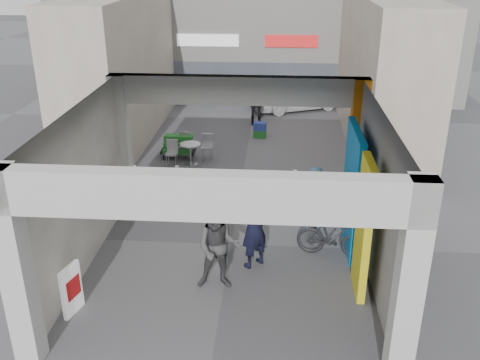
# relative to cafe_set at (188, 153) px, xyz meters

# --- Properties ---
(ground) EXTENTS (90.00, 90.00, 0.00)m
(ground) POSITION_rel_cafe_set_xyz_m (1.82, -5.18, -0.30)
(ground) COLOR #58585D
(ground) RESTS_ON ground
(arcade_canopy) EXTENTS (6.40, 6.45, 6.40)m
(arcade_canopy) POSITION_rel_cafe_set_xyz_m (2.36, -6.00, 2.00)
(arcade_canopy) COLOR #B3B3AE
(arcade_canopy) RESTS_ON ground
(far_building) EXTENTS (18.00, 4.08, 8.00)m
(far_building) POSITION_rel_cafe_set_xyz_m (1.82, 8.82, 3.69)
(far_building) COLOR silver
(far_building) RESTS_ON ground
(plaza_bldg_left) EXTENTS (2.00, 9.00, 5.00)m
(plaza_bldg_left) POSITION_rel_cafe_set_xyz_m (-2.68, 2.32, 2.20)
(plaza_bldg_left) COLOR #BAAE9A
(plaza_bldg_left) RESTS_ON ground
(plaza_bldg_right) EXTENTS (2.00, 9.00, 5.00)m
(plaza_bldg_right) POSITION_rel_cafe_set_xyz_m (6.32, 2.32, 2.20)
(plaza_bldg_right) COLOR #BAAE9A
(plaza_bldg_right) RESTS_ON ground
(bollard_left) EXTENTS (0.09, 0.09, 0.89)m
(bollard_left) POSITION_rel_cafe_set_xyz_m (0.13, -2.66, 0.15)
(bollard_left) COLOR #909398
(bollard_left) RESTS_ON ground
(bollard_center) EXTENTS (0.09, 0.09, 0.84)m
(bollard_center) POSITION_rel_cafe_set_xyz_m (1.87, -2.90, 0.12)
(bollard_center) COLOR #909398
(bollard_center) RESTS_ON ground
(bollard_right) EXTENTS (0.09, 0.09, 0.95)m
(bollard_right) POSITION_rel_cafe_set_xyz_m (3.33, -2.87, 0.18)
(bollard_right) COLOR #909398
(bollard_right) RESTS_ON ground
(advert_board_near) EXTENTS (0.22, 0.55, 1.00)m
(advert_board_near) POSITION_rel_cafe_set_xyz_m (-0.92, -7.90, 0.21)
(advert_board_near) COLOR white
(advert_board_near) RESTS_ON ground
(advert_board_far) EXTENTS (0.18, 0.56, 1.00)m
(advert_board_far) POSITION_rel_cafe_set_xyz_m (-0.92, -3.18, 0.21)
(advert_board_far) COLOR white
(advert_board_far) RESTS_ON ground
(cafe_set) EXTENTS (1.39, 1.12, 0.84)m
(cafe_set) POSITION_rel_cafe_set_xyz_m (0.00, 0.00, 0.00)
(cafe_set) COLOR #A8A7AC
(cafe_set) RESTS_ON ground
(produce_stand) EXTENTS (1.10, 0.60, 0.73)m
(produce_stand) POSITION_rel_cafe_set_xyz_m (-0.39, 0.33, -0.01)
(produce_stand) COLOR black
(produce_stand) RESTS_ON ground
(crate_stack) EXTENTS (0.48, 0.38, 0.56)m
(crate_stack) POSITION_rel_cafe_set_xyz_m (2.21, 2.59, -0.02)
(crate_stack) COLOR #1B601E
(crate_stack) RESTS_ON ground
(border_collie) EXTENTS (0.23, 0.45, 0.62)m
(border_collie) POSITION_rel_cafe_set_xyz_m (1.65, -5.74, -0.05)
(border_collie) COLOR black
(border_collie) RESTS_ON ground
(man_with_dog) EXTENTS (0.79, 0.79, 1.85)m
(man_with_dog) POSITION_rel_cafe_set_xyz_m (2.39, -6.02, 0.63)
(man_with_dog) COLOR black
(man_with_dog) RESTS_ON ground
(man_back_turned) EXTENTS (0.91, 0.72, 1.82)m
(man_back_turned) POSITION_rel_cafe_set_xyz_m (1.72, -6.86, 0.61)
(man_back_turned) COLOR #3D3D40
(man_back_turned) RESTS_ON ground
(man_elderly) EXTENTS (0.80, 0.56, 1.54)m
(man_elderly) POSITION_rel_cafe_set_xyz_m (3.77, -4.07, 0.47)
(man_elderly) COLOR #5C8DB3
(man_elderly) RESTS_ON ground
(man_crates) EXTENTS (1.08, 0.49, 1.81)m
(man_crates) POSITION_rel_cafe_set_xyz_m (2.02, 4.09, 0.61)
(man_crates) COLOR black
(man_crates) RESTS_ON ground
(bicycle_front) EXTENTS (1.83, 1.29, 0.91)m
(bicycle_front) POSITION_rel_cafe_set_xyz_m (4.12, -4.22, 0.16)
(bicycle_front) COLOR black
(bicycle_front) RESTS_ON ground
(bicycle_rear) EXTENTS (1.68, 0.75, 0.97)m
(bicycle_rear) POSITION_rel_cafe_set_xyz_m (4.12, -5.51, 0.19)
(bicycle_rear) COLOR black
(bicycle_rear) RESTS_ON ground
(white_van) EXTENTS (4.13, 2.98, 1.31)m
(white_van) POSITION_rel_cafe_set_xyz_m (3.57, 6.32, 0.36)
(white_van) COLOR silver
(white_van) RESTS_ON ground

